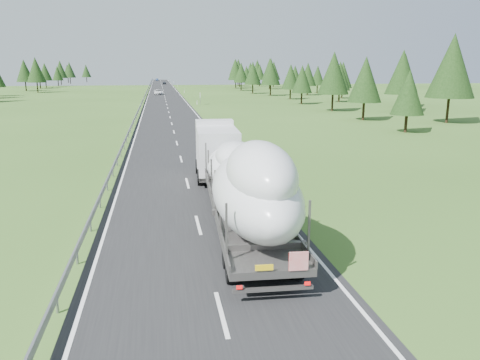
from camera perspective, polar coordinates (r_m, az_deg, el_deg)
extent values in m
plane|color=#32551C|center=(24.12, -5.11, -5.52)|extent=(400.00, 400.00, 0.00)
cube|color=black|center=(123.00, -9.09, 9.72)|extent=(10.00, 400.00, 0.02)
cube|color=slate|center=(123.00, -11.61, 9.90)|extent=(0.08, 400.00, 0.32)
cylinder|color=slate|center=(24.22, -17.77, -5.30)|extent=(0.10, 0.10, 0.60)
cube|color=silver|center=(53.88, -0.89, 5.70)|extent=(0.12, 0.07, 1.00)
cube|color=black|center=(53.84, -0.90, 6.04)|extent=(0.13, 0.08, 0.12)
cube|color=silver|center=(103.33, -5.26, 9.41)|extent=(0.12, 0.07, 1.00)
cube|color=black|center=(103.31, -5.26, 9.59)|extent=(0.13, 0.08, 0.12)
cube|color=silver|center=(153.14, -6.81, 10.70)|extent=(0.12, 0.07, 1.00)
cube|color=black|center=(153.12, -6.82, 10.82)|extent=(0.13, 0.08, 0.12)
cube|color=silver|center=(203.04, -7.61, 11.36)|extent=(0.12, 0.07, 1.00)
cube|color=black|center=(203.03, -7.61, 11.45)|extent=(0.13, 0.08, 0.12)
cube|color=silver|center=(252.98, -8.09, 11.75)|extent=(0.12, 0.07, 1.00)
cube|color=black|center=(252.97, -8.10, 11.82)|extent=(0.13, 0.08, 0.12)
cube|color=silver|center=(302.94, -8.42, 12.01)|extent=(0.12, 0.07, 1.00)
cube|color=black|center=(302.93, -8.42, 12.08)|extent=(0.13, 0.08, 0.12)
cube|color=silver|center=(352.91, -8.65, 12.20)|extent=(0.12, 0.07, 1.00)
cube|color=black|center=(352.90, -8.65, 12.26)|extent=(0.13, 0.08, 0.12)
cylinder|color=slate|center=(103.35, -4.87, 9.70)|extent=(0.08, 0.08, 2.00)
cube|color=silver|center=(103.29, -4.88, 10.25)|extent=(0.05, 0.90, 1.20)
cylinder|color=black|center=(74.67, 24.01, 8.01)|extent=(0.36, 0.36, 4.29)
cone|color=black|center=(74.46, 24.45, 12.56)|extent=(6.67, 6.67, 8.93)
cylinder|color=black|center=(90.73, 18.94, 9.05)|extent=(0.36, 0.36, 3.75)
cone|color=black|center=(90.53, 19.20, 12.33)|extent=(5.84, 5.84, 7.82)
cylinder|color=black|center=(102.45, 19.18, 9.43)|extent=(0.36, 0.36, 3.62)
cone|color=black|center=(102.28, 19.40, 12.23)|extent=(5.62, 5.62, 7.53)
cylinder|color=black|center=(113.45, 11.98, 10.09)|extent=(0.36, 0.36, 3.17)
cone|color=black|center=(113.29, 12.09, 12.31)|extent=(4.93, 4.93, 6.61)
cylinder|color=black|center=(127.00, 12.33, 10.42)|extent=(0.36, 0.36, 3.19)
cone|color=black|center=(126.86, 12.43, 12.42)|extent=(4.96, 4.96, 6.65)
cylinder|color=black|center=(140.08, 8.21, 10.85)|extent=(0.36, 0.36, 3.17)
cone|color=black|center=(139.95, 8.27, 12.64)|extent=(4.93, 4.93, 6.60)
cylinder|color=black|center=(152.19, 9.39, 10.96)|extent=(0.36, 0.36, 2.91)
cone|color=black|center=(152.07, 9.45, 12.48)|extent=(4.53, 4.53, 6.07)
cylinder|color=black|center=(169.16, 6.69, 11.30)|extent=(0.36, 0.36, 2.96)
cone|color=black|center=(169.06, 6.72, 12.69)|extent=(4.60, 4.60, 6.16)
cylinder|color=black|center=(178.72, 3.62, 11.62)|extent=(0.36, 0.36, 3.87)
cone|color=black|center=(178.62, 3.65, 13.34)|extent=(6.02, 6.02, 8.06)
cylinder|color=black|center=(196.46, 4.10, 11.74)|extent=(0.36, 0.36, 3.53)
cone|color=black|center=(196.37, 4.13, 13.17)|extent=(5.49, 5.49, 7.35)
cylinder|color=black|center=(205.96, 2.41, 11.79)|extent=(0.36, 0.36, 3.18)
cone|color=black|center=(205.87, 2.43, 13.02)|extent=(4.95, 4.95, 6.62)
cylinder|color=black|center=(220.86, 2.11, 12.01)|extent=(0.36, 0.36, 3.90)
cone|color=black|center=(220.78, 2.12, 13.41)|extent=(6.07, 6.07, 8.13)
cylinder|color=black|center=(233.96, 0.79, 11.99)|extent=(0.36, 0.36, 2.98)
cone|color=black|center=(233.89, 0.79, 13.00)|extent=(4.63, 4.63, 6.20)
cylinder|color=black|center=(251.17, 1.27, 12.16)|extent=(0.36, 0.36, 3.58)
cone|color=black|center=(251.10, 1.28, 13.30)|extent=(5.58, 5.58, 7.47)
cylinder|color=black|center=(265.48, -0.21, 12.31)|extent=(0.36, 0.36, 4.27)
cone|color=black|center=(265.42, -0.21, 13.59)|extent=(6.64, 6.64, 8.90)
cylinder|color=black|center=(274.00, -0.64, 12.33)|extent=(0.36, 0.36, 4.11)
cone|color=black|center=(273.94, -0.65, 13.53)|extent=(6.40, 6.40, 8.57)
cylinder|color=black|center=(61.75, 19.58, 6.68)|extent=(0.36, 0.36, 2.61)
cone|color=black|center=(61.47, 19.85, 10.03)|extent=(4.06, 4.06, 5.43)
cylinder|color=black|center=(74.44, 14.82, 8.30)|extent=(0.36, 0.36, 3.25)
cone|color=black|center=(74.20, 15.03, 11.77)|extent=(5.06, 5.06, 6.77)
cylinder|color=black|center=(89.16, 11.20, 9.42)|extent=(0.36, 0.36, 3.66)
cone|color=black|center=(88.96, 11.35, 12.69)|extent=(5.70, 5.70, 7.63)
cylinder|color=black|center=(105.25, 7.52, 9.94)|extent=(0.36, 0.36, 2.88)
cone|color=black|center=(105.08, 7.58, 12.11)|extent=(4.47, 4.47, 5.99)
cylinder|color=black|center=(121.30, 6.15, 10.47)|extent=(0.36, 0.36, 2.99)
cone|color=black|center=(121.15, 6.20, 12.42)|extent=(4.65, 4.65, 6.22)
cylinder|color=black|center=(136.50, 3.73, 10.97)|extent=(0.36, 0.36, 3.59)
cone|color=black|center=(136.37, 3.76, 13.07)|extent=(5.58, 5.58, 7.47)
cylinder|color=black|center=(147.16, 1.56, 11.13)|extent=(0.36, 0.36, 3.31)
cone|color=black|center=(147.04, 1.57, 12.92)|extent=(5.14, 5.14, 6.89)
cylinder|color=black|center=(166.61, 0.13, 11.41)|extent=(0.36, 0.36, 3.29)
cone|color=black|center=(166.50, 0.13, 12.98)|extent=(5.11, 5.11, 6.85)
cylinder|color=black|center=(183.84, -0.53, 11.69)|extent=(0.36, 0.36, 3.81)
cone|color=black|center=(183.75, -0.54, 13.34)|extent=(5.92, 5.92, 7.93)
cylinder|color=black|center=(196.75, -0.07, 11.70)|extent=(0.36, 0.36, 3.03)
cone|color=black|center=(196.66, -0.07, 12.92)|extent=(4.71, 4.71, 6.30)
cylinder|color=black|center=(212.68, -0.25, 11.85)|extent=(0.36, 0.36, 3.14)
cone|color=black|center=(212.60, -0.25, 13.03)|extent=(4.88, 4.88, 6.53)
cylinder|color=black|center=(166.76, -23.46, 10.41)|extent=(0.36, 0.36, 3.79)
cone|color=black|center=(166.66, -23.64, 12.21)|extent=(5.90, 5.90, 7.90)
cylinder|color=black|center=(179.57, -24.65, 10.42)|extent=(0.36, 0.36, 3.63)
cone|color=black|center=(179.47, -24.81, 12.02)|extent=(5.65, 5.65, 7.56)
cylinder|color=black|center=(195.78, -23.17, 10.62)|extent=(0.36, 0.36, 2.97)
cone|color=black|center=(195.69, -23.29, 11.82)|extent=(4.62, 4.62, 6.19)
cylinder|color=black|center=(206.12, -22.58, 10.82)|extent=(0.36, 0.36, 3.33)
cone|color=black|center=(206.03, -22.69, 12.10)|extent=(5.18, 5.18, 6.94)
cylinder|color=black|center=(220.27, -21.28, 10.98)|extent=(0.36, 0.36, 2.91)
cone|color=black|center=(220.19, -21.37, 12.03)|extent=(4.53, 4.53, 6.06)
cylinder|color=black|center=(234.10, -20.97, 11.21)|extent=(0.36, 0.36, 3.77)
cone|color=black|center=(234.03, -21.08, 12.49)|extent=(5.86, 5.86, 7.84)
cylinder|color=black|center=(250.16, -19.98, 11.37)|extent=(0.36, 0.36, 3.61)
cone|color=black|center=(250.09, -20.08, 12.51)|extent=(5.62, 5.62, 7.52)
cylinder|color=black|center=(265.82, -20.21, 11.39)|extent=(0.36, 0.36, 3.22)
cone|color=black|center=(265.75, -20.29, 12.35)|extent=(5.00, 5.00, 6.70)
cylinder|color=black|center=(273.18, -18.18, 11.58)|extent=(0.36, 0.36, 3.24)
cone|color=black|center=(273.11, -18.25, 12.53)|extent=(5.04, 5.04, 6.76)
cube|color=silver|center=(33.34, -2.82, 3.63)|extent=(3.05, 5.71, 3.13)
cube|color=black|center=(36.04, -3.39, 5.27)|extent=(2.57, 0.21, 1.56)
cube|color=silver|center=(35.51, -3.34, 7.06)|extent=(2.85, 1.47, 0.34)
cube|color=#5E5B59|center=(32.55, -2.55, 0.68)|extent=(2.95, 3.48, 0.28)
cylinder|color=black|center=(35.47, -5.25, 1.62)|extent=(0.44, 1.13, 1.12)
cylinder|color=black|center=(35.76, -1.14, 1.77)|extent=(0.44, 1.13, 1.12)
cylinder|color=black|center=(31.99, -4.73, 0.32)|extent=(0.44, 1.13, 1.12)
cylinder|color=black|center=(32.31, -0.18, 0.50)|extent=(0.44, 1.13, 1.12)
cube|color=#5E5B59|center=(23.36, 0.42, -3.45)|extent=(3.75, 15.77, 0.29)
cube|color=#5E5B59|center=(23.07, -3.22, -2.96)|extent=(0.80, 15.63, 0.27)
cube|color=#5E5B59|center=(23.58, 3.98, -2.61)|extent=(0.80, 15.63, 0.27)
cube|color=#5E5B59|center=(16.46, -0.54, -6.41)|extent=(0.08, 0.08, 2.12)
cube|color=#5E5B59|center=(17.17, 9.35, -5.75)|extent=(0.08, 0.08, 2.12)
cube|color=#5E5B59|center=(18.98, -1.85, -3.68)|extent=(0.08, 0.08, 2.12)
cube|color=#5E5B59|center=(19.59, 6.81, -3.22)|extent=(0.08, 0.08, 2.12)
cube|color=#5E5B59|center=(21.53, -2.84, -1.60)|extent=(0.08, 0.08, 2.12)
cube|color=#5E5B59|center=(22.08, 4.84, -1.25)|extent=(0.08, 0.08, 2.12)
cube|color=#5E5B59|center=(24.12, -3.62, 0.05)|extent=(0.08, 0.08, 2.12)
cube|color=#5E5B59|center=(24.60, 3.28, 0.32)|extent=(0.08, 0.08, 2.12)
cube|color=#5E5B59|center=(26.72, -4.25, 1.37)|extent=(0.08, 0.08, 2.12)
cube|color=#5E5B59|center=(27.16, 2.01, 1.60)|extent=(0.08, 0.08, 2.12)
cube|color=#5E5B59|center=(29.34, -4.77, 2.46)|extent=(0.08, 0.08, 2.12)
cube|color=#5E5B59|center=(29.74, 0.95, 2.65)|extent=(0.08, 0.08, 2.12)
cylinder|color=black|center=(17.75, -0.05, -10.73)|extent=(0.50, 1.14, 1.12)
cylinder|color=black|center=(18.29, 7.69, -10.09)|extent=(0.50, 1.14, 1.12)
cylinder|color=black|center=(18.96, -0.74, -9.08)|extent=(0.50, 1.14, 1.12)
cylinder|color=black|center=(19.47, 6.50, -8.55)|extent=(0.50, 1.14, 1.12)
cube|color=#5E5B59|center=(16.49, 5.33, -13.00)|extent=(2.80, 0.26, 0.13)
cube|color=red|center=(16.22, 8.38, -9.63)|extent=(0.67, 0.08, 0.67)
cube|color=yellow|center=(15.98, 4.29, -10.54)|extent=(0.62, 0.07, 0.20)
cube|color=red|center=(16.10, 1.27, -12.96)|extent=(0.20, 0.08, 0.11)
cube|color=red|center=(16.67, 9.40, -12.18)|extent=(0.20, 0.08, 0.11)
ellipsoid|color=silver|center=(19.51, 2.29, -1.65)|extent=(3.85, 9.05, 3.14)
ellipsoid|color=silver|center=(18.19, 3.05, 0.78)|extent=(2.87, 5.75, 2.51)
ellipsoid|color=silver|center=(26.89, -1.10, 1.54)|extent=(3.41, 7.23, 2.17)
ellipsoid|color=silver|center=(25.89, -0.81, 2.78)|extent=(2.55, 4.59, 1.74)
imported|color=silver|center=(143.85, -9.90, 10.52)|extent=(2.79, 5.56, 1.51)
imported|color=black|center=(232.80, -9.21, 11.60)|extent=(1.61, 3.80, 1.28)
imported|color=#1B2D4D|center=(295.37, -10.08, 11.96)|extent=(1.77, 4.30, 1.39)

